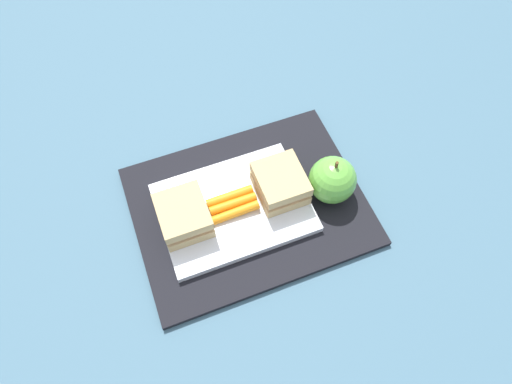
{
  "coord_description": "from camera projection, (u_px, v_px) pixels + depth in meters",
  "views": [
    {
      "loc": [
        -0.11,
        -0.33,
        0.65
      ],
      "look_at": [
        0.01,
        0.0,
        0.04
      ],
      "focal_mm": 32.24,
      "sensor_mm": 36.0,
      "label": 1
    }
  ],
  "objects": [
    {
      "name": "ground_plane",
      "position": [
        249.0,
        207.0,
        0.74
      ],
      "size": [
        2.4,
        2.4,
        0.0
      ],
      "primitive_type": "plane",
      "color": "#42667A"
    },
    {
      "name": "carrot_sticks_bundle",
      "position": [
        233.0,
        204.0,
        0.71
      ],
      "size": [
        0.08,
        0.04,
        0.02
      ],
      "color": "orange",
      "rests_on": "food_tray"
    },
    {
      "name": "lunchbag_mat",
      "position": [
        249.0,
        206.0,
        0.73
      ],
      "size": [
        0.36,
        0.28,
        0.01
      ],
      "primitive_type": "cube",
      "color": "black",
      "rests_on": "ground_plane"
    },
    {
      "name": "apple",
      "position": [
        332.0,
        180.0,
        0.71
      ],
      "size": [
        0.07,
        0.07,
        0.09
      ],
      "color": "#66B742",
      "rests_on": "lunchbag_mat"
    },
    {
      "name": "food_tray",
      "position": [
        234.0,
        208.0,
        0.72
      ],
      "size": [
        0.23,
        0.17,
        0.01
      ],
      "primitive_type": "cube",
      "color": "white",
      "rests_on": "lunchbag_mat"
    },
    {
      "name": "sandwich_half_right",
      "position": [
        280.0,
        183.0,
        0.71
      ],
      "size": [
        0.07,
        0.08,
        0.04
      ],
      "color": "tan",
      "rests_on": "food_tray"
    },
    {
      "name": "sandwich_half_left",
      "position": [
        184.0,
        215.0,
        0.68
      ],
      "size": [
        0.07,
        0.08,
        0.04
      ],
      "color": "tan",
      "rests_on": "food_tray"
    }
  ]
}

